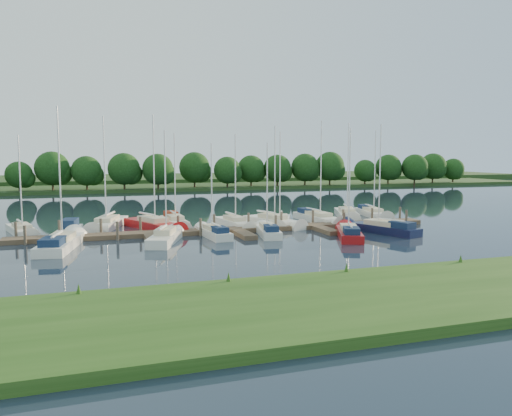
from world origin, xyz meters
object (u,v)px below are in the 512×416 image
object	(u,v)px
dock	(237,231)
sailboat_n_5	(235,224)
sailboat_n_0	(22,231)
motorboat	(69,231)
sailboat_s_2	(213,233)

from	to	relation	value
dock	sailboat_n_5	xyz separation A→B (m)	(0.86, 3.93, 0.08)
dock	sailboat_n_0	distance (m)	19.75
motorboat	sailboat_n_0	bearing A→B (deg)	-16.15
dock	sailboat_n_0	world-z (taller)	sailboat_n_0
dock	motorboat	world-z (taller)	motorboat
sailboat_s_2	sailboat_n_0	bearing A→B (deg)	151.66
motorboat	sailboat_s_2	xyz separation A→B (m)	(12.19, -5.09, -0.05)
sailboat_n_5	sailboat_s_2	xyz separation A→B (m)	(-3.49, -5.39, 0.04)
dock	sailboat_n_5	size ratio (longest dim) A/B	4.13
sailboat_s_2	motorboat	bearing A→B (deg)	152.31
motorboat	dock	bearing A→B (deg)	175.24
dock	sailboat_s_2	bearing A→B (deg)	-151.05
sailboat_n_5	dock	bearing A→B (deg)	70.60
sailboat_n_0	motorboat	distance (m)	4.57
motorboat	sailboat_n_5	bearing A→B (deg)	-169.88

